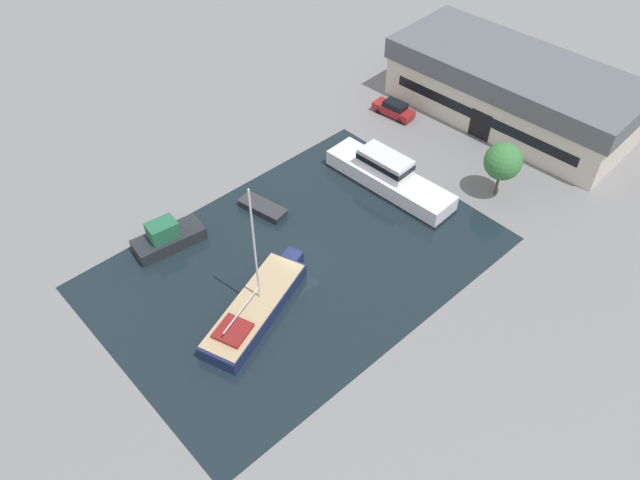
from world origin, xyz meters
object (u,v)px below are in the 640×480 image
quay_tree_near_building (503,161)px  sailboat_moored (256,307)px  parked_car (394,109)px  motor_cruiser (388,176)px  cabin_boat (167,237)px  small_dinghy (263,208)px  warehouse_building (512,89)px

quay_tree_near_building → sailboat_moored: sailboat_moored is taller
parked_car → motor_cruiser: motor_cruiser is taller
motor_cruiser → cabin_boat: bearing=155.9°
quay_tree_near_building → motor_cruiser: bearing=-138.5°
motor_cruiser → cabin_boat: motor_cruiser is taller
cabin_boat → small_dinghy: bearing=84.0°
parked_car → small_dinghy: parked_car is taller
warehouse_building → cabin_boat: 38.60m
quay_tree_near_building → small_dinghy: bearing=-126.4°
parked_car → small_dinghy: 20.32m
parked_car → cabin_boat: size_ratio=0.76×
motor_cruiser → small_dinghy: (-5.39, -10.85, -0.89)m
parked_car → cabin_boat: 28.89m
warehouse_building → parked_car: warehouse_building is taller
quay_tree_near_building → small_dinghy: quay_tree_near_building is taller
warehouse_building → sailboat_moored: (2.85, -36.75, -2.64)m
sailboat_moored → small_dinghy: (-8.88, 7.81, -0.35)m
sailboat_moored → cabin_boat: (-10.93, -0.91, 0.24)m
warehouse_building → parked_car: bearing=-137.3°
sailboat_moored → small_dinghy: bearing=118.3°
parked_car → sailboat_moored: 30.17m
warehouse_building → motor_cruiser: warehouse_building is taller
parked_car → small_dinghy: (2.41, -20.17, -0.47)m
warehouse_building → cabin_boat: size_ratio=4.18×
quay_tree_near_building → sailboat_moored: 25.85m
small_dinghy → quay_tree_near_building: bearing=-48.6°
warehouse_building → parked_car: (-8.44, -8.77, -2.52)m
sailboat_moored → cabin_boat: 10.97m
quay_tree_near_building → motor_cruiser: (-7.55, -6.68, -2.55)m
small_dinghy → cabin_boat: 8.98m
warehouse_building → motor_cruiser: size_ratio=1.95×
warehouse_building → cabin_boat: (-8.08, -37.66, -2.40)m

